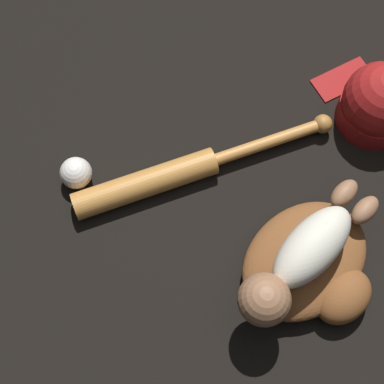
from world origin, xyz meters
name	(u,v)px	position (x,y,z in m)	size (l,w,h in m)	color
ground_plane	(295,295)	(0.00, 0.00, 0.00)	(6.00, 6.00, 0.00)	black
baseball_glove	(311,266)	(-0.05, -0.02, 0.04)	(0.32, 0.30, 0.08)	brown
baby_figure	(300,260)	(-0.02, -0.03, 0.13)	(0.38, 0.17, 0.10)	silver
baseball_bat	(173,174)	(0.06, -0.36, 0.03)	(0.60, 0.20, 0.06)	#C6843D
baseball	(76,173)	(0.24, -0.49, 0.04)	(0.07, 0.07, 0.07)	white
baseball_cap	(378,103)	(-0.41, -0.23, 0.07)	(0.18, 0.25, 0.17)	maroon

